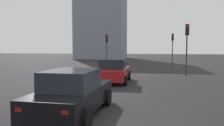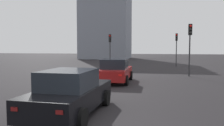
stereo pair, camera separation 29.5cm
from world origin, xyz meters
The scene contains 6 objects.
car_red_right_lead centered at (9.31, 1.62, 0.77)m, with size 4.17×2.14×1.60m.
car_black_right_second centered at (1.62, 1.74, 0.77)m, with size 4.57×2.14×1.60m.
traffic_light_near_left centered at (13.53, -3.80, 3.08)m, with size 0.32×0.30×4.30m.
traffic_light_near_right centered at (19.77, 4.24, 2.82)m, with size 0.32×0.29×3.92m.
traffic_light_far_left centered at (23.37, -3.47, 2.98)m, with size 0.32×0.29×4.14m.
building_facade_left centered at (42.61, 10.00, 7.53)m, with size 9.89×9.95×15.06m, color gray.
Camera 2 is at (-5.84, -1.31, 2.38)m, focal length 36.16 mm.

